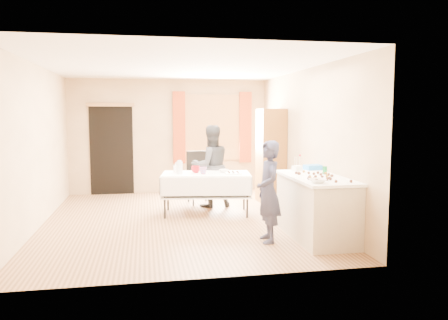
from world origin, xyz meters
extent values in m
cube|color=#9E7047|center=(0.00, 0.00, -0.01)|extent=(4.50, 5.50, 0.02)
cube|color=white|center=(0.00, 0.00, 2.61)|extent=(4.50, 5.50, 0.02)
cube|color=tan|center=(0.00, 2.76, 1.30)|extent=(4.50, 0.02, 2.60)
cube|color=tan|center=(0.00, -2.76, 1.30)|extent=(4.50, 0.02, 2.60)
cube|color=tan|center=(-2.26, 0.00, 1.30)|extent=(0.02, 5.50, 2.60)
cube|color=tan|center=(2.26, 0.00, 1.30)|extent=(0.02, 5.50, 2.60)
cube|color=olive|center=(1.00, 2.72, 1.50)|extent=(1.32, 0.06, 1.52)
cube|color=white|center=(1.00, 2.71, 1.50)|extent=(1.20, 0.02, 1.40)
cube|color=#9A3513|center=(0.22, 2.67, 1.50)|extent=(0.28, 0.06, 1.65)
cube|color=#9A3513|center=(1.78, 2.67, 1.50)|extent=(0.28, 0.06, 1.65)
cube|color=black|center=(-1.30, 2.73, 1.00)|extent=(0.95, 0.04, 2.00)
cube|color=olive|center=(-1.30, 2.70, 2.02)|extent=(1.05, 0.06, 0.08)
cube|color=brown|center=(1.99, 1.25, 0.96)|extent=(0.50, 0.60, 1.92)
cube|color=beige|center=(1.89, -1.43, 0.43)|extent=(0.71, 1.57, 0.86)
cube|color=white|center=(1.89, -1.43, 0.89)|extent=(0.77, 1.63, 0.04)
cube|color=white|center=(0.52, 0.37, 0.73)|extent=(1.65, 0.99, 0.04)
cube|color=black|center=(0.52, 1.33, 0.47)|extent=(0.50, 0.50, 0.06)
cube|color=black|center=(0.49, 1.52, 0.74)|extent=(0.44, 0.11, 0.62)
imported|color=#232543|center=(1.14, -1.51, 0.72)|extent=(0.53, 0.36, 1.44)
imported|color=black|center=(0.70, 0.98, 0.80)|extent=(0.99, 0.88, 1.60)
cylinder|color=#178D3F|center=(2.09, -1.26, 0.97)|extent=(0.09, 0.09, 0.12)
imported|color=white|center=(1.66, -2.00, 0.94)|extent=(0.23, 0.23, 0.05)
cube|color=white|center=(1.82, -0.79, 0.95)|extent=(0.18, 0.15, 0.08)
cube|color=#2482EB|center=(2.14, -0.71, 0.95)|extent=(0.33, 0.25, 0.08)
cylinder|color=silver|center=(0.04, 0.35, 0.86)|extent=(0.11, 0.11, 0.22)
imported|color=#B4050E|center=(0.34, 0.45, 0.81)|extent=(0.28, 0.28, 0.12)
imported|color=red|center=(0.45, 0.25, 0.81)|extent=(0.15, 0.15, 0.12)
imported|color=white|center=(0.86, 0.42, 0.78)|extent=(0.17, 0.17, 0.05)
cube|color=white|center=(0.98, 0.17, 0.76)|extent=(0.29, 0.22, 0.02)
imported|color=white|center=(-0.01, 0.61, 0.84)|extent=(0.08, 0.08, 0.18)
sphere|color=#3F2314|center=(2.07, -1.55, 0.93)|extent=(0.04, 0.04, 0.04)
sphere|color=#371B11|center=(1.69, -1.64, 0.93)|extent=(0.04, 0.04, 0.04)
sphere|color=#371B11|center=(2.08, -1.42, 0.93)|extent=(0.04, 0.04, 0.04)
sphere|color=#371B11|center=(2.08, -1.27, 0.93)|extent=(0.04, 0.04, 0.04)
sphere|color=#371B11|center=(1.94, -1.77, 0.93)|extent=(0.04, 0.04, 0.04)
sphere|color=#371B11|center=(1.85, -1.21, 0.93)|extent=(0.04, 0.04, 0.04)
sphere|color=#3F2314|center=(1.84, -1.03, 0.93)|extent=(0.04, 0.04, 0.04)
sphere|color=#371B11|center=(1.68, -1.24, 0.93)|extent=(0.04, 0.04, 0.04)
sphere|color=#371B11|center=(2.10, -2.08, 0.93)|extent=(0.04, 0.04, 0.04)
sphere|color=#371B11|center=(1.69, -1.25, 0.93)|extent=(0.04, 0.04, 0.04)
sphere|color=#371B11|center=(1.99, -1.56, 0.93)|extent=(0.04, 0.04, 0.04)
sphere|color=#371B11|center=(1.97, -1.38, 0.93)|extent=(0.04, 0.04, 0.04)
sphere|color=#3F2314|center=(1.69, -1.68, 0.93)|extent=(0.04, 0.04, 0.04)
sphere|color=#371B11|center=(1.65, -1.73, 0.93)|extent=(0.04, 0.04, 0.04)
sphere|color=#371B11|center=(2.07, -1.24, 0.93)|extent=(0.04, 0.04, 0.04)
sphere|color=#371B11|center=(1.90, -1.30, 0.93)|extent=(0.04, 0.04, 0.04)
sphere|color=#371B11|center=(1.92, -1.84, 0.93)|extent=(0.04, 0.04, 0.04)
sphere|color=#371B11|center=(1.68, -1.94, 0.93)|extent=(0.04, 0.04, 0.04)
sphere|color=#3F2314|center=(1.98, -1.57, 0.93)|extent=(0.04, 0.04, 0.04)
sphere|color=#371B11|center=(1.71, -1.76, 0.93)|extent=(0.04, 0.04, 0.04)
sphere|color=#371B11|center=(1.89, -1.64, 0.93)|extent=(0.04, 0.04, 0.04)
sphere|color=#371B11|center=(1.67, -1.17, 0.93)|extent=(0.04, 0.04, 0.04)
sphere|color=#371B11|center=(1.72, -1.60, 0.93)|extent=(0.04, 0.04, 0.04)
sphere|color=#371B11|center=(1.71, -2.03, 0.93)|extent=(0.04, 0.04, 0.04)
sphere|color=#3F2314|center=(1.71, -1.19, 0.93)|extent=(0.04, 0.04, 0.04)
sphere|color=#371B11|center=(1.90, -2.06, 0.93)|extent=(0.04, 0.04, 0.04)
sphere|color=#371B11|center=(2.07, -1.56, 0.93)|extent=(0.04, 0.04, 0.04)
sphere|color=#371B11|center=(1.86, -1.86, 0.93)|extent=(0.04, 0.04, 0.04)
sphere|color=#371B11|center=(2.00, -1.21, 0.93)|extent=(0.04, 0.04, 0.04)
sphere|color=#371B11|center=(1.81, -1.59, 0.93)|extent=(0.04, 0.04, 0.04)
sphere|color=#3F2314|center=(2.09, -1.28, 0.93)|extent=(0.04, 0.04, 0.04)
camera|label=1|loc=(-0.57, -7.37, 1.81)|focal=35.00mm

